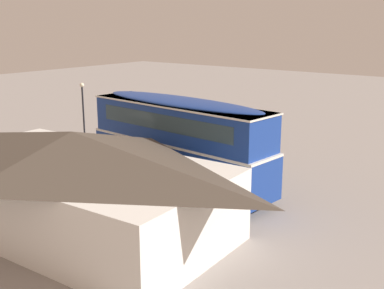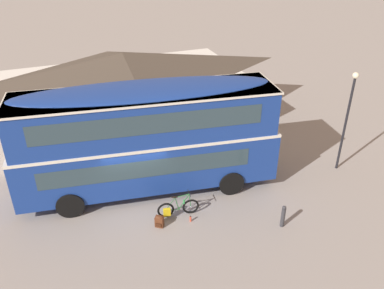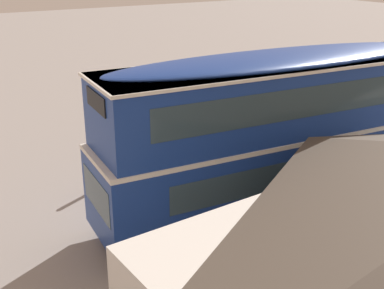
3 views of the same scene
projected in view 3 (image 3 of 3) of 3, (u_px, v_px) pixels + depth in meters
name	position (u px, v px, depth m)	size (l,w,h in m)	color
ground_plane	(280.00, 196.00, 15.97)	(120.00, 120.00, 0.00)	gray
double_decker_bus	(279.00, 128.00, 14.11)	(10.96, 3.49, 4.79)	black
touring_bicycle	(217.00, 178.00, 16.38)	(1.70, 0.46, 1.03)	black
backpack_on_ground	(230.00, 172.00, 17.15)	(0.39, 0.37, 0.50)	#592D19
water_bottle_red_squeeze	(198.00, 182.00, 16.67)	(0.08, 0.08, 0.26)	#D84C33
kerb_bollard	(89.00, 179.00, 15.99)	(0.16, 0.16, 0.97)	#333338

